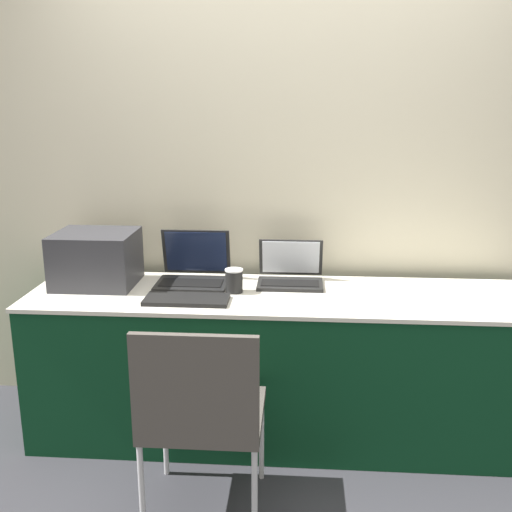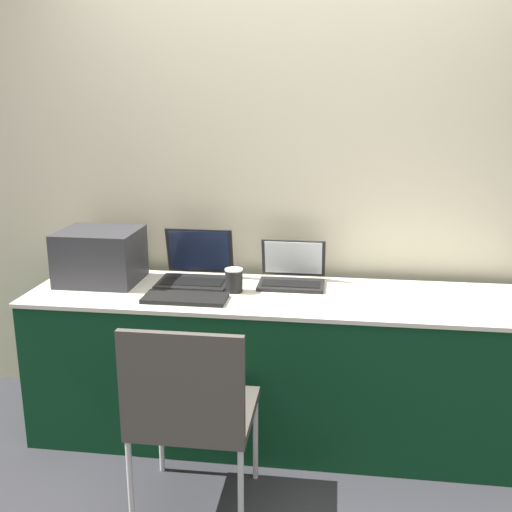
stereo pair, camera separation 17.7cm
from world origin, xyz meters
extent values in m
plane|color=#333338|center=(0.00, 0.00, 0.00)|extent=(14.00, 14.00, 0.00)
cube|color=beige|center=(0.00, 0.73, 1.30)|extent=(8.00, 0.05, 2.60)
cube|color=#0C381E|center=(0.00, 0.31, 0.37)|extent=(2.50, 0.62, 0.74)
cube|color=silver|center=(0.00, 0.31, 0.75)|extent=(2.52, 0.64, 0.02)
cube|color=#333338|center=(-0.96, 0.39, 0.90)|extent=(0.40, 0.35, 0.27)
cube|color=#51565B|center=(-0.96, 0.36, 1.01)|extent=(0.32, 0.26, 0.05)
cube|color=black|center=(-0.48, 0.40, 0.77)|extent=(0.36, 0.25, 0.02)
cube|color=black|center=(-0.48, 0.39, 0.78)|extent=(0.32, 0.14, 0.00)
cube|color=black|center=(-0.48, 0.56, 0.90)|extent=(0.36, 0.06, 0.25)
cube|color=#192342|center=(-0.48, 0.55, 0.90)|extent=(0.32, 0.05, 0.22)
cube|color=black|center=(0.02, 0.43, 0.77)|extent=(0.33, 0.21, 0.02)
cube|color=black|center=(0.02, 0.42, 0.78)|extent=(0.29, 0.11, 0.00)
cube|color=black|center=(0.02, 0.57, 0.88)|extent=(0.33, 0.06, 0.20)
cube|color=silver|center=(0.02, 0.56, 0.88)|extent=(0.30, 0.05, 0.18)
cube|color=black|center=(-0.46, 0.16, 0.77)|extent=(0.40, 0.17, 0.02)
cylinder|color=black|center=(-0.25, 0.32, 0.82)|extent=(0.09, 0.09, 0.11)
cylinder|color=white|center=(-0.25, 0.32, 0.87)|extent=(0.09, 0.09, 0.01)
cube|color=#4C4742|center=(-0.31, -0.29, 0.43)|extent=(0.48, 0.45, 0.04)
cube|color=#4C4742|center=(-0.31, -0.50, 0.66)|extent=(0.48, 0.03, 0.42)
cylinder|color=silver|center=(-0.53, -0.09, 0.21)|extent=(0.02, 0.02, 0.41)
cylinder|color=silver|center=(-0.09, -0.09, 0.21)|extent=(0.02, 0.02, 0.41)
cylinder|color=silver|center=(-0.53, -0.50, 0.21)|extent=(0.02, 0.02, 0.41)
cylinder|color=silver|center=(-0.09, -0.50, 0.21)|extent=(0.02, 0.02, 0.41)
camera|label=1|loc=(0.06, -2.48, 1.69)|focal=42.00mm
camera|label=2|loc=(0.24, -2.46, 1.69)|focal=42.00mm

